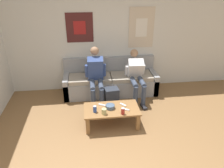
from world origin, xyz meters
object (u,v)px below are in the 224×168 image
object	(u,v)px
drink_can_blue	(95,109)
game_controller_near_left	(125,110)
game_controller_far_center	(123,105)
backpack	(112,99)
pillar_candle	(104,111)
drink_can_red	(123,111)
game_controller_near_right	(102,105)
person_seated_adult	(96,75)
coffee_table	(112,111)
person_seated_teen	(136,74)
ceramic_bowl	(110,106)
couch	(110,82)

from	to	relation	value
drink_can_blue	game_controller_near_left	world-z (taller)	drink_can_blue
game_controller_far_center	backpack	bearing A→B (deg)	106.95
pillar_candle	drink_can_red	size ratio (longest dim) A/B	0.95
drink_can_blue	game_controller_near_left	size ratio (longest dim) A/B	0.87
drink_can_red	game_controller_near_right	size ratio (longest dim) A/B	0.87
person_seated_adult	backpack	world-z (taller)	person_seated_adult
coffee_table	person_seated_teen	distance (m)	1.23
game_controller_far_center	ceramic_bowl	bearing A→B (deg)	-164.31
person_seated_teen	game_controller_far_center	bearing A→B (deg)	-116.83
person_seated_adult	drink_can_red	bearing A→B (deg)	-70.26
backpack	pillar_candle	xyz separation A→B (m)	(-0.23, -0.76, 0.19)
backpack	ceramic_bowl	world-z (taller)	backpack
pillar_candle	drink_can_blue	bearing A→B (deg)	152.43
person_seated_teen	drink_can_red	world-z (taller)	person_seated_teen
coffee_table	game_controller_near_left	xyz separation A→B (m)	(0.25, -0.09, 0.08)
drink_can_red	game_controller_near_left	world-z (taller)	drink_can_red
game_controller_near_left	game_controller_far_center	size ratio (longest dim) A/B	1.09
drink_can_blue	game_controller_far_center	size ratio (longest dim) A/B	0.95
person_seated_adult	game_controller_far_center	distance (m)	1.01
person_seated_adult	pillar_candle	size ratio (longest dim) A/B	10.31
person_seated_teen	drink_can_blue	world-z (taller)	person_seated_teen
person_seated_teen	game_controller_near_right	xyz separation A→B (m)	(-0.85, -0.85, -0.23)
drink_can_red	ceramic_bowl	bearing A→B (deg)	132.83
ceramic_bowl	game_controller_near_left	xyz separation A→B (m)	(0.27, -0.10, -0.03)
person_seated_adult	ceramic_bowl	size ratio (longest dim) A/B	6.95
couch	backpack	bearing A→B (deg)	-94.41
coffee_table	ceramic_bowl	xyz separation A→B (m)	(-0.03, 0.01, 0.10)
person_seated_teen	game_controller_far_center	xyz separation A→B (m)	(-0.45, -0.89, -0.23)
game_controller_near_left	pillar_candle	bearing A→B (deg)	-169.63
ceramic_bowl	couch	bearing A→B (deg)	83.17
backpack	ceramic_bowl	size ratio (longest dim) A/B	2.63
person_seated_teen	pillar_candle	bearing A→B (deg)	-126.35
person_seated_teen	drink_can_blue	size ratio (longest dim) A/B	8.79
game_controller_near_right	ceramic_bowl	bearing A→B (deg)	-37.88
game_controller_near_left	game_controller_near_right	world-z (taller)	same
drink_can_red	game_controller_near_left	distance (m)	0.15
ceramic_bowl	pillar_candle	size ratio (longest dim) A/B	1.48
person_seated_adult	backpack	size ratio (longest dim) A/B	2.64
couch	game_controller_near_left	distance (m)	1.40
coffee_table	game_controller_near_right	size ratio (longest dim) A/B	7.28
game_controller_near_right	coffee_table	bearing A→B (deg)	-36.15
coffee_table	drink_can_red	world-z (taller)	drink_can_red
person_seated_adult	ceramic_bowl	distance (m)	0.98
game_controller_near_left	game_controller_near_right	bearing A→B (deg)	153.16
person_seated_adult	game_controller_near_left	distance (m)	1.17
couch	pillar_candle	xyz separation A→B (m)	(-0.29, -1.47, 0.13)
drink_can_red	coffee_table	bearing A→B (deg)	130.55
backpack	coffee_table	bearing A→B (deg)	-97.11
game_controller_near_left	game_controller_far_center	distance (m)	0.17
person_seated_adult	game_controller_near_right	distance (m)	0.86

